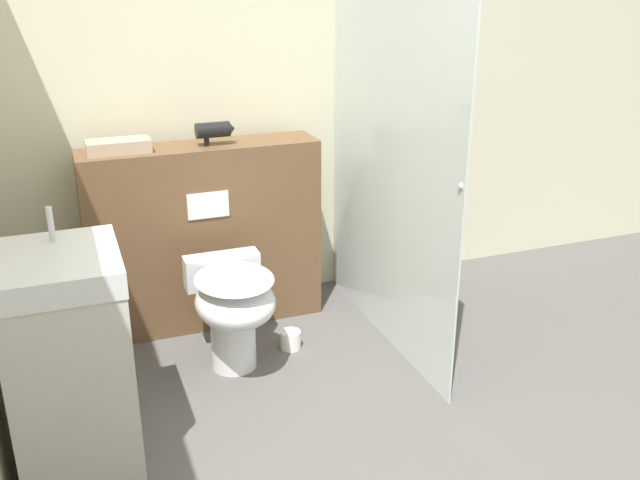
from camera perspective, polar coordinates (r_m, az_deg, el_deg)
The scene contains 8 objects.
wall_back at distance 4.16m, azimuth -4.37°, elevation 11.86°, with size 8.00×0.06×2.50m.
partition_panel at distance 4.00m, azimuth -9.21°, elevation 0.31°, with size 1.27×0.30×1.03m.
shower_glass at distance 3.64m, azimuth 5.56°, elevation 8.01°, with size 0.04×1.47×2.20m.
toilet at distance 3.54m, azimuth -6.96°, elevation -5.25°, with size 0.39×0.55×0.55m.
sink_vanity at distance 2.99m, azimuth -19.35°, elevation -9.34°, with size 0.46×0.52×1.07m.
hair_drier at distance 3.81m, azimuth -8.44°, elevation 8.69°, with size 0.21×0.08×0.12m.
folded_towel at distance 3.77m, azimuth -15.83°, elevation 7.23°, with size 0.32×0.15×0.07m.
spare_toilet_roll at distance 3.85m, azimuth -2.37°, elevation -7.97°, with size 0.11×0.11×0.10m.
Camera 1 is at (-1.15, -1.69, 1.93)m, focal length 40.00 mm.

